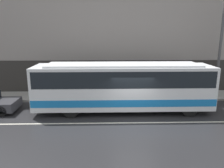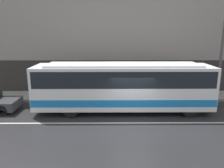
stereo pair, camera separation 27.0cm
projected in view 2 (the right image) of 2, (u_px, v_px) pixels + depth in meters
name	position (u px, v px, depth m)	size (l,w,h in m)	color
ground_plane	(133.00, 123.00, 12.55)	(60.00, 60.00, 0.00)	#262628
sidewalk	(126.00, 96.00, 17.67)	(60.00, 2.55, 0.16)	gray
building_facade	(126.00, 28.00, 17.81)	(60.00, 0.35, 11.28)	gray
lane_stripe	(133.00, 123.00, 12.55)	(54.00, 0.14, 0.01)	beige
transit_bus	(123.00, 85.00, 14.15)	(11.32, 2.57, 3.14)	white
utility_pole_near	(223.00, 38.00, 16.22)	(0.20, 0.20, 8.98)	#4C4C4F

